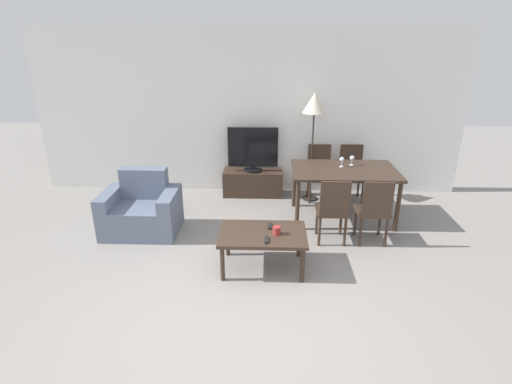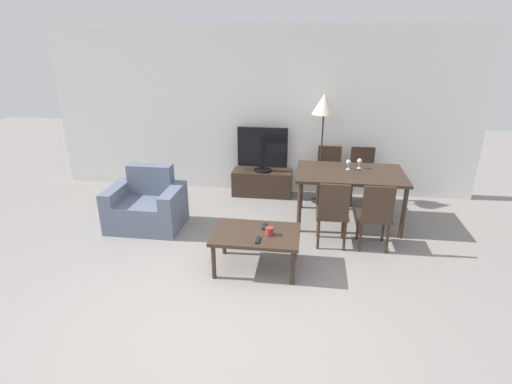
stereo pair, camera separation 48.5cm
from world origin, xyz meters
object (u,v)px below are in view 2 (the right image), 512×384
Objects in this scene: dining_chair_far at (362,173)px; dining_table at (350,178)px; dining_chair_far_left at (329,172)px; floor_lamp at (324,108)px; remote_primary at (264,226)px; dining_chair_near at (333,211)px; remote_secondary at (258,240)px; cup_white_near at (269,231)px; coffee_table at (256,237)px; wine_glass_left at (349,163)px; armchair at (147,206)px; tv_stand at (262,183)px; wine_glass_center at (360,162)px; dining_chair_near_right at (376,214)px; tv at (262,149)px.

dining_table is at bearing -108.39° from dining_chair_far.
floor_lamp reaches higher than dining_chair_far_left.
dining_chair_near is at bearing 30.73° from remote_primary.
cup_white_near reaches higher than remote_secondary.
floor_lamp is at bearing 119.32° from dining_table.
remote_primary reaches higher than coffee_table.
wine_glass_left is at bearing 52.96° from remote_primary.
remote_secondary is (-0.83, -2.37, -0.03)m from dining_chair_far_left.
cup_white_near is 1.85m from wine_glass_left.
armchair is at bearing 174.12° from dining_chair_near.
dining_chair_far_left is (2.54, 1.29, 0.20)m from armchair.
floor_lamp is 11.82× the size of wine_glass_left.
dining_table is at bearing 51.16° from coffee_table.
tv_stand is 2.16m from remote_primary.
coffee_table is 6.72× the size of wine_glass_center.
dining_chair_near_right and dining_chair_far_left have the same top height.
cup_white_near is at bearing -66.61° from remote_primary.
remote_secondary is at bearing -76.62° from coffee_table.
dining_table is at bearing -33.05° from tv_stand.
remote_primary is at bearing -149.27° from dining_chair_near.
remote_secondary is (-1.09, -1.59, -0.21)m from dining_table.
floor_lamp reaches higher than armchair.
dining_table is 0.84m from dining_chair_far_left.
dining_chair_far_left is (-0.52, 1.56, 0.00)m from dining_chair_near_right.
remote_primary is 1.03× the size of wine_glass_left.
remote_secondary reaches higher than coffee_table.
dining_chair_near_right is (0.52, 0.00, 0.00)m from dining_chair_near.
coffee_table is at bearing -126.05° from wine_glass_left.
remote_primary is at bearing -108.59° from floor_lamp.
dining_chair_far is 2.42m from remote_primary.
dining_chair_far reaches higher than armchair.
wine_glass_center is (1.47, -0.68, 0.07)m from tv.
tv_stand is at bearing 95.85° from remote_secondary.
wine_glass_left is (1.03, 1.36, 0.39)m from remote_primary.
dining_table is 1.74m from cup_white_near.
remote_primary is 0.34m from remote_secondary.
dining_chair_near is 6.06× the size of wine_glass_center.
dining_table is 1.16m from floor_lamp.
armchair is at bearing 175.11° from dining_chair_near_right.
wine_glass_center reaches higher than dining_chair_far_left.
dining_chair_near_right is at bearing -71.61° from dining_chair_far_left.
tv_stand is at bearing 97.61° from remote_primary.
wine_glass_center is (-0.13, 0.96, 0.37)m from dining_chair_near_right.
wine_glass_left is (0.23, -0.67, 0.37)m from dining_chair_far_left.
floor_lamp is (-0.66, -0.07, 1.01)m from dining_chair_far.
remote_secondary is 2.19m from wine_glass_center.
dining_chair_near is 0.51× the size of floor_lamp.
dining_chair_far_left is (1.08, -0.09, 0.28)m from tv_stand.
wine_glass_left is at bearing -154.80° from wine_glass_center.
armchair is 1.12× the size of dining_chair_near_right.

